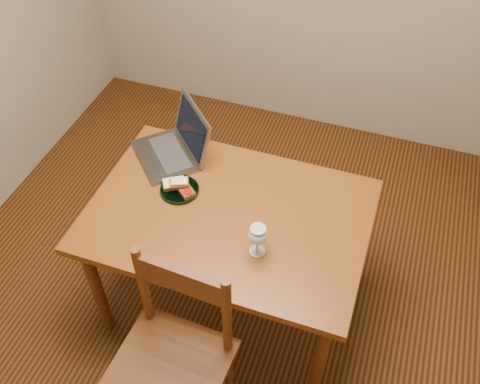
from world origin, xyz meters
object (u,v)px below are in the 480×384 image
(plate, at_px, (180,190))
(milk_glass, at_px, (258,240))
(chair, at_px, (172,356))
(table, at_px, (229,225))
(laptop, at_px, (177,143))

(plate, distance_m, milk_glass, 0.52)
(chair, relative_size, plate, 2.63)
(chair, height_order, milk_glass, chair)
(table, relative_size, plate, 6.82)
(chair, bearing_deg, plate, 113.08)
(laptop, bearing_deg, milk_glass, 6.45)
(milk_glass, bearing_deg, chair, -113.51)
(table, distance_m, chair, 0.67)
(table, xyz_separation_m, plate, (-0.27, 0.05, 0.09))
(chair, xyz_separation_m, laptop, (-0.37, 0.96, 0.27))
(table, bearing_deg, laptop, 141.94)
(laptop, bearing_deg, table, 7.39)
(table, bearing_deg, plate, 168.63)
(milk_glass, height_order, laptop, laptop)
(table, bearing_deg, chair, -91.30)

